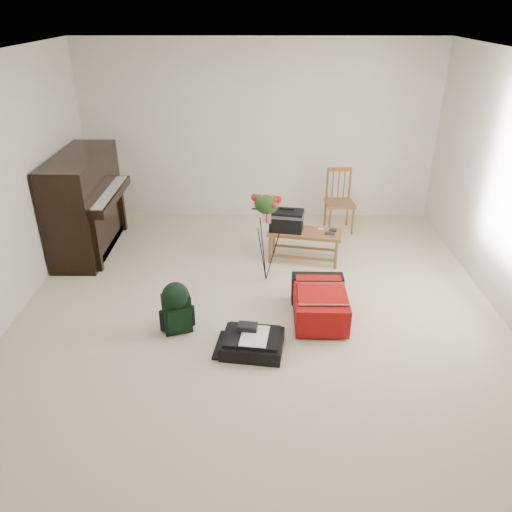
{
  "coord_description": "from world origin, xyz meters",
  "views": [
    {
      "loc": [
        0.01,
        -4.27,
        2.92
      ],
      "look_at": [
        -0.03,
        0.35,
        0.54
      ],
      "focal_mm": 35.0,
      "sensor_mm": 36.0,
      "label": 1
    }
  ],
  "objects_px": {
    "black_duffel": "(252,342)",
    "red_suitcase": "(319,300)",
    "piano": "(86,206)",
    "bench": "(292,225)",
    "green_backpack": "(176,305)",
    "dining_chair": "(340,201)",
    "flower_stand": "(266,238)"
  },
  "relations": [
    {
      "from": "bench",
      "to": "flower_stand",
      "type": "relative_size",
      "value": 0.86
    },
    {
      "from": "green_backpack",
      "to": "black_duffel",
      "type": "bearing_deg",
      "value": -41.07
    },
    {
      "from": "red_suitcase",
      "to": "piano",
      "type": "bearing_deg",
      "value": 151.96
    },
    {
      "from": "dining_chair",
      "to": "black_duffel",
      "type": "height_order",
      "value": "dining_chair"
    },
    {
      "from": "green_backpack",
      "to": "dining_chair",
      "type": "bearing_deg",
      "value": 33.27
    },
    {
      "from": "green_backpack",
      "to": "bench",
      "type": "bearing_deg",
      "value": 32.39
    },
    {
      "from": "bench",
      "to": "dining_chair",
      "type": "relative_size",
      "value": 1.09
    },
    {
      "from": "dining_chair",
      "to": "flower_stand",
      "type": "xyz_separation_m",
      "value": [
        -1.04,
        -1.45,
        0.11
      ]
    },
    {
      "from": "black_duffel",
      "to": "green_backpack",
      "type": "distance_m",
      "value": 0.82
    },
    {
      "from": "bench",
      "to": "flower_stand",
      "type": "xyz_separation_m",
      "value": [
        -0.32,
        -0.47,
        0.05
      ]
    },
    {
      "from": "black_duffel",
      "to": "green_backpack",
      "type": "relative_size",
      "value": 1.15
    },
    {
      "from": "dining_chair",
      "to": "black_duffel",
      "type": "distance_m",
      "value": 3.03
    },
    {
      "from": "bench",
      "to": "piano",
      "type": "bearing_deg",
      "value": -176.76
    },
    {
      "from": "piano",
      "to": "bench",
      "type": "height_order",
      "value": "piano"
    },
    {
      "from": "dining_chair",
      "to": "red_suitcase",
      "type": "height_order",
      "value": "dining_chair"
    },
    {
      "from": "piano",
      "to": "green_backpack",
      "type": "relative_size",
      "value": 2.81
    },
    {
      "from": "dining_chair",
      "to": "flower_stand",
      "type": "bearing_deg",
      "value": -130.28
    },
    {
      "from": "black_duffel",
      "to": "green_backpack",
      "type": "height_order",
      "value": "green_backpack"
    },
    {
      "from": "bench",
      "to": "green_backpack",
      "type": "bearing_deg",
      "value": -118.21
    },
    {
      "from": "bench",
      "to": "red_suitcase",
      "type": "relative_size",
      "value": 1.21
    },
    {
      "from": "flower_stand",
      "to": "black_duffel",
      "type": "bearing_deg",
      "value": -91.21
    },
    {
      "from": "piano",
      "to": "flower_stand",
      "type": "bearing_deg",
      "value": -19.37
    },
    {
      "from": "red_suitcase",
      "to": "green_backpack",
      "type": "distance_m",
      "value": 1.45
    },
    {
      "from": "piano",
      "to": "green_backpack",
      "type": "xyz_separation_m",
      "value": [
        1.39,
        -1.83,
        -0.31
      ]
    },
    {
      "from": "black_duffel",
      "to": "bench",
      "type": "bearing_deg",
      "value": 83.42
    },
    {
      "from": "green_backpack",
      "to": "piano",
      "type": "bearing_deg",
      "value": 108.43
    },
    {
      "from": "flower_stand",
      "to": "red_suitcase",
      "type": "bearing_deg",
      "value": -49.39
    },
    {
      "from": "dining_chair",
      "to": "green_backpack",
      "type": "height_order",
      "value": "dining_chair"
    },
    {
      "from": "bench",
      "to": "flower_stand",
      "type": "distance_m",
      "value": 0.57
    },
    {
      "from": "black_duffel",
      "to": "red_suitcase",
      "type": "bearing_deg",
      "value": 48.61
    },
    {
      "from": "green_backpack",
      "to": "flower_stand",
      "type": "bearing_deg",
      "value": 30.45
    },
    {
      "from": "dining_chair",
      "to": "black_duffel",
      "type": "xyz_separation_m",
      "value": [
        -1.18,
        -2.77,
        -0.34
      ]
    }
  ]
}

